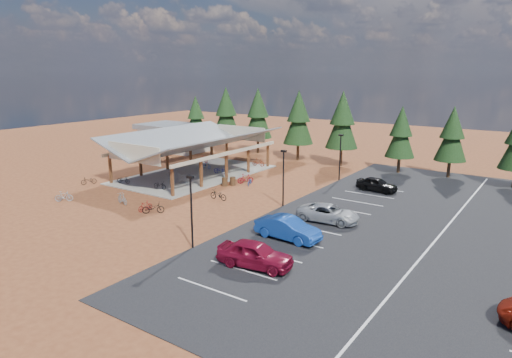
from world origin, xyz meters
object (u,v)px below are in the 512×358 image
at_px(bike_pavilion, 195,142).
at_px(bike_5, 182,178).
at_px(bike_8, 89,180).
at_px(bike_16, 218,195).
at_px(lamp_post_1, 283,174).
at_px(bike_13, 122,199).
at_px(lamp_post_2, 340,154).
at_px(trash_bin_0, 225,182).
at_px(bike_3, 203,159).
at_px(bike_0, 123,180).
at_px(bike_6, 220,170).
at_px(lamp_post_0, 191,207).
at_px(trash_bin_1, 233,181).
at_px(bike_12, 153,208).
at_px(car_2, 328,213).
at_px(bike_4, 160,185).
at_px(car_1, 288,228).
at_px(bike_15, 245,179).
at_px(car_4, 377,184).
at_px(bike_1, 173,173).
at_px(car_0, 255,254).
at_px(bike_7, 258,162).
at_px(bike_2, 207,165).
at_px(outbuilding, 175,137).
at_px(bike_14, 250,182).
at_px(bike_9, 64,196).
at_px(bike_11, 145,206).

height_order(bike_pavilion, bike_5, bike_pavilion).
height_order(bike_8, bike_16, bike_16).
bearing_deg(lamp_post_1, bike_13, -148.03).
height_order(bike_pavilion, lamp_post_2, lamp_post_2).
distance_m(trash_bin_0, bike_3, 12.42).
distance_m(bike_0, bike_8, 3.71).
bearing_deg(bike_16, bike_6, -140.71).
distance_m(lamp_post_0, bike_0, 20.65).
relative_size(trash_bin_1, bike_12, 0.48).
height_order(bike_5, car_2, car_2).
relative_size(bike_4, car_1, 0.32).
relative_size(bike_8, car_1, 0.33).
bearing_deg(bike_15, bike_4, 93.47).
relative_size(bike_0, car_4, 0.39).
xyz_separation_m(bike_pavilion, bike_0, (-3.32, -7.80, -3.31)).
height_order(bike_1, bike_3, bike_1).
bearing_deg(bike_13, bike_3, -148.38).
relative_size(bike_3, car_1, 0.32).
relative_size(lamp_post_2, car_0, 1.06).
bearing_deg(bike_16, bike_7, -158.70).
bearing_deg(bike_1, bike_15, -82.99).
distance_m(bike_5, car_1, 19.54).
bearing_deg(bike_2, trash_bin_0, -111.55).
bearing_deg(bike_pavilion, outbuilding, 141.84).
bearing_deg(bike_13, outbuilding, -132.04).
distance_m(lamp_post_2, bike_8, 27.38).
distance_m(lamp_post_0, car_2, 11.84).
bearing_deg(bike_14, outbuilding, 129.93).
xyz_separation_m(bike_12, bike_15, (0.29, 13.06, 0.03)).
bearing_deg(car_4, car_2, -174.03).
bearing_deg(lamp_post_0, trash_bin_1, 118.36).
relative_size(trash_bin_0, bike_9, 0.55).
bearing_deg(lamp_post_1, bike_8, -167.04).
height_order(bike_3, car_1, car_1).
relative_size(bike_4, car_4, 0.39).
height_order(outbuilding, bike_16, outbuilding).
bearing_deg(bike_4, bike_0, 92.42).
height_order(trash_bin_0, bike_6, bike_6).
height_order(bike_pavilion, car_4, bike_pavilion).
relative_size(lamp_post_1, car_1, 1.04).
bearing_deg(bike_0, bike_6, -43.94).
bearing_deg(bike_0, bike_2, -25.51).
xyz_separation_m(lamp_post_0, bike_7, (-11.42, 24.80, -2.37)).
distance_m(lamp_post_2, bike_0, 23.68).
distance_m(bike_9, bike_12, 9.83).
height_order(bike_5, bike_6, bike_5).
distance_m(outbuilding, bike_6, 18.81).
relative_size(bike_5, car_1, 0.33).
relative_size(lamp_post_0, bike_11, 3.40).
bearing_deg(bike_12, bike_0, 19.20).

